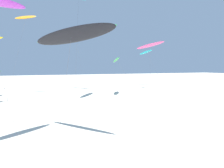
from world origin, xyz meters
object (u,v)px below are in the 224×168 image
Objects in this scene: flying_kite_7 at (146,52)px; flying_kite_8 at (116,60)px; flying_kite_0 at (76,35)px; flying_kite_5 at (150,45)px; flying_kite_4 at (26,17)px; flying_kite_3 at (71,35)px.

flying_kite_8 is at bearing -148.30° from flying_kite_7.
flying_kite_5 is (23.44, 2.28, -1.39)m from flying_kite_0.
flying_kite_4 is (-11.26, -4.43, 2.29)m from flying_kite_0.
flying_kite_8 is (13.52, 22.65, -1.08)m from flying_kite_3.
flying_kite_0 is 1.60× the size of flying_kite_3.
flying_kite_3 is 0.68× the size of flying_kite_5.
flying_kite_3 is 26.40m from flying_kite_8.
flying_kite_5 reaches higher than flying_kite_3.
flying_kite_3 is 47.34m from flying_kite_5.
flying_kite_0 is 1.37× the size of flying_kite_7.
flying_kite_0 reaches higher than flying_kite_3.
flying_kite_0 is 34.87m from flying_kite_3.
flying_kite_3 is 0.57× the size of flying_kite_4.
flying_kite_4 is at bearing -158.51° from flying_kite_0.
flying_kite_5 is at bearing 38.19° from flying_kite_8.
flying_kite_4 is (-4.21, 29.29, 7.67)m from flying_kite_3.
flying_kite_5 is 22.17m from flying_kite_8.
flying_kite_8 is at bearing 59.16° from flying_kite_3.
flying_kite_4 is at bearing 98.19° from flying_kite_3.
flying_kite_8 is (-16.97, -13.35, -5.06)m from flying_kite_5.
flying_kite_4 is 35.54m from flying_kite_5.
flying_kite_3 is 39.31m from flying_kite_7.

